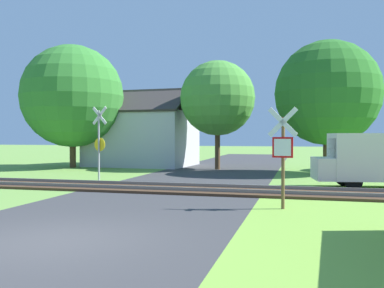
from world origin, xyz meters
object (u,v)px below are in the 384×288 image
object	(u,v)px
house	(143,137)
mail_truck	(380,158)
tree_right	(328,93)
stop_sign_near	(283,151)
tree_left	(72,96)
tree_center	(218,98)
crossing_sign_far	(99,140)

from	to	relation	value
house	mail_truck	bearing A→B (deg)	-32.19
tree_right	mail_truck	distance (m)	7.45
stop_sign_near	tree_left	world-z (taller)	tree_left
tree_right	tree_center	bearing A→B (deg)	166.98
tree_left	crossing_sign_far	bearing A→B (deg)	-52.22
tree_left	mail_truck	distance (m)	19.67
stop_sign_near	tree_left	distance (m)	19.71
house	crossing_sign_far	bearing A→B (deg)	-76.97
stop_sign_near	mail_truck	world-z (taller)	stop_sign_near
stop_sign_near	house	world-z (taller)	house
mail_truck	tree_center	bearing A→B (deg)	37.52
stop_sign_near	house	distance (m)	19.32
stop_sign_near	tree_center	world-z (taller)	tree_center
tree_center	tree_left	size ratio (longest dim) A/B	0.84
house	tree_right	bearing A→B (deg)	-13.08
stop_sign_near	house	bearing A→B (deg)	-47.20
house	tree_right	size ratio (longest dim) A/B	1.01
crossing_sign_far	house	distance (m)	10.39
tree_right	tree_left	distance (m)	16.32
stop_sign_near	house	size ratio (longest dim) A/B	0.39
mail_truck	tree_left	bearing A→B (deg)	59.98
stop_sign_near	tree_left	size ratio (longest dim) A/B	0.36
house	stop_sign_near	bearing A→B (deg)	-53.48
stop_sign_near	tree_right	world-z (taller)	tree_right
house	tree_right	xyz separation A→B (m)	(12.49, -3.67, 2.48)
house	mail_truck	distance (m)	17.46
crossing_sign_far	tree_left	bearing A→B (deg)	142.44
crossing_sign_far	house	world-z (taller)	house
tree_center	mail_truck	size ratio (longest dim) A/B	1.35
tree_left	tree_right	bearing A→B (deg)	-2.17
mail_truck	tree_right	bearing A→B (deg)	6.23
stop_sign_near	crossing_sign_far	distance (m)	10.63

